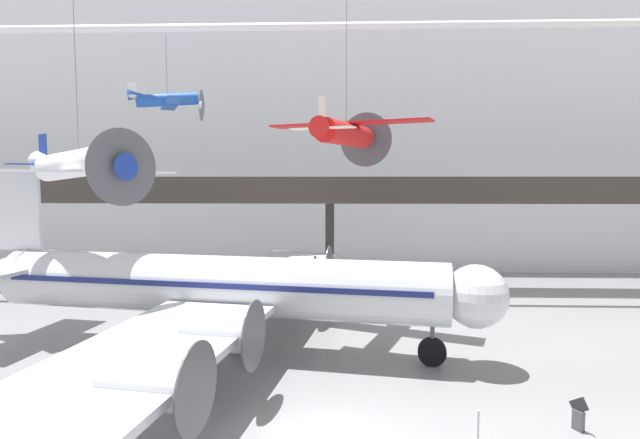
% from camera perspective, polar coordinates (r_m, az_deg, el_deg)
% --- Properties ---
extents(hangar_back_wall, '(140.00, 3.00, 24.49)m').
position_cam_1_polar(hangar_back_wall, '(47.86, 1.28, 8.96)').
color(hangar_back_wall, silver).
rests_on(hangar_back_wall, ground).
extents(mezzanine_walkway, '(110.00, 3.20, 8.79)m').
position_cam_1_polar(mezzanine_walkway, '(38.64, 1.10, 2.50)').
color(mezzanine_walkway, '#38332D').
rests_on(mezzanine_walkway, ground).
extents(ceiling_truss_beam, '(120.00, 0.60, 0.60)m').
position_cam_1_polar(ceiling_truss_beam, '(37.21, 1.06, 21.18)').
color(ceiling_truss_beam, silver).
extents(airliner_silver_main, '(28.09, 32.19, 8.90)m').
position_cam_1_polar(airliner_silver_main, '(25.51, -11.91, -7.50)').
color(airliner_silver_main, silver).
rests_on(airliner_silver_main, ground).
extents(suspended_plane_red_highwing, '(9.40, 8.10, 9.42)m').
position_cam_1_polar(suspended_plane_red_highwing, '(28.57, 3.00, 9.85)').
color(suspended_plane_red_highwing, red).
extents(suspended_plane_blue_trainer, '(5.58, 6.40, 6.00)m').
position_cam_1_polar(suspended_plane_blue_trainer, '(38.62, -17.03, 12.90)').
color(suspended_plane_blue_trainer, '#1E4CAD').
extents(suspended_plane_white_twin, '(8.24, 9.00, 11.35)m').
position_cam_1_polar(suspended_plane_white_twin, '(27.15, -25.83, 5.74)').
color(suspended_plane_white_twin, silver).
extents(stanchion_barrier, '(0.36, 0.36, 1.08)m').
position_cam_1_polar(stanchion_barrier, '(18.37, 17.61, -22.18)').
color(stanchion_barrier, '#B2B5BA').
rests_on(stanchion_barrier, ground).
extents(info_sign_pedestal, '(0.37, 0.72, 1.24)m').
position_cam_1_polar(info_sign_pedestal, '(20.26, 27.44, -19.45)').
color(info_sign_pedestal, '#4C4C51').
rests_on(info_sign_pedestal, ground).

